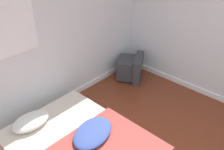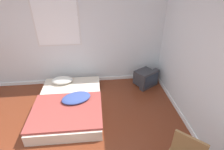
% 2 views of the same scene
% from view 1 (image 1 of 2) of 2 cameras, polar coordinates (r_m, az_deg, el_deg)
% --- Properties ---
extents(wall_back, '(7.22, 0.08, 2.60)m').
position_cam_1_polar(wall_back, '(3.44, -21.79, 7.42)').
color(wall_back, silver).
rests_on(wall_back, ground_plane).
extents(mattress_bed, '(1.42, 1.91, 0.38)m').
position_cam_1_polar(mattress_bed, '(3.28, -7.04, -16.43)').
color(mattress_bed, beige).
rests_on(mattress_bed, ground_plane).
extents(crt_tv, '(0.67, 0.64, 0.46)m').
position_cam_1_polar(crt_tv, '(4.75, 4.46, 1.70)').
color(crt_tv, '#333338').
rests_on(crt_tv, ground_plane).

